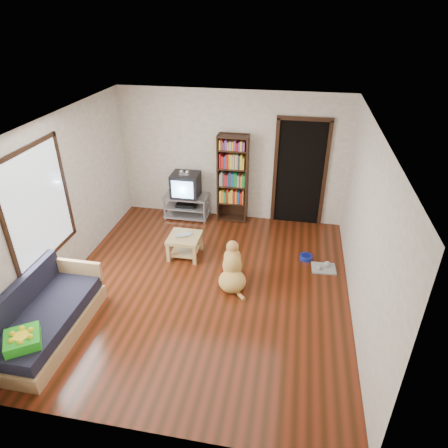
% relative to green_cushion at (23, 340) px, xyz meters
% --- Properties ---
extents(ground, '(5.00, 5.00, 0.00)m').
position_rel_green_cushion_xyz_m(ground, '(1.75, 1.96, -0.49)').
color(ground, '#5E2010').
rests_on(ground, ground).
extents(ceiling, '(5.00, 5.00, 0.00)m').
position_rel_green_cushion_xyz_m(ceiling, '(1.75, 1.96, 2.11)').
color(ceiling, white).
rests_on(ceiling, ground).
extents(wall_back, '(4.50, 0.00, 4.50)m').
position_rel_green_cushion_xyz_m(wall_back, '(1.75, 4.46, 0.81)').
color(wall_back, silver).
rests_on(wall_back, ground).
extents(wall_front, '(4.50, 0.00, 4.50)m').
position_rel_green_cushion_xyz_m(wall_front, '(1.75, -0.54, 0.81)').
color(wall_front, silver).
rests_on(wall_front, ground).
extents(wall_left, '(0.00, 5.00, 5.00)m').
position_rel_green_cushion_xyz_m(wall_left, '(-0.50, 1.96, 0.81)').
color(wall_left, silver).
rests_on(wall_left, ground).
extents(wall_right, '(0.00, 5.00, 5.00)m').
position_rel_green_cushion_xyz_m(wall_right, '(4.00, 1.96, 0.81)').
color(wall_right, silver).
rests_on(wall_right, ground).
extents(green_cushion, '(0.55, 0.55, 0.13)m').
position_rel_green_cushion_xyz_m(green_cushion, '(0.00, 0.00, 0.00)').
color(green_cushion, green).
rests_on(green_cushion, sofa).
extents(laptop, '(0.35, 0.31, 0.02)m').
position_rel_green_cushion_xyz_m(laptop, '(1.20, 2.77, -0.07)').
color(laptop, silver).
rests_on(laptop, coffee_table).
extents(dog_bowl, '(0.22, 0.22, 0.08)m').
position_rel_green_cushion_xyz_m(dog_bowl, '(3.33, 3.07, -0.45)').
color(dog_bowl, navy).
rests_on(dog_bowl, ground).
extents(grey_rag, '(0.42, 0.34, 0.03)m').
position_rel_green_cushion_xyz_m(grey_rag, '(3.63, 2.82, -0.47)').
color(grey_rag, '#A7A7A7').
rests_on(grey_rag, ground).
extents(window, '(0.03, 1.46, 1.70)m').
position_rel_green_cushion_xyz_m(window, '(-0.48, 1.46, 1.01)').
color(window, white).
rests_on(window, wall_left).
extents(doorway, '(1.03, 0.05, 2.19)m').
position_rel_green_cushion_xyz_m(doorway, '(3.10, 4.44, 0.63)').
color(doorway, black).
rests_on(doorway, wall_back).
extents(tv_stand, '(0.90, 0.45, 0.50)m').
position_rel_green_cushion_xyz_m(tv_stand, '(0.85, 4.21, -0.22)').
color(tv_stand, '#99999E').
rests_on(tv_stand, ground).
extents(crt_tv, '(0.55, 0.52, 0.58)m').
position_rel_green_cushion_xyz_m(crt_tv, '(0.85, 4.23, 0.26)').
color(crt_tv, black).
rests_on(crt_tv, tv_stand).
extents(bookshelf, '(0.60, 0.30, 1.80)m').
position_rel_green_cushion_xyz_m(bookshelf, '(1.80, 4.30, 0.51)').
color(bookshelf, black).
rests_on(bookshelf, ground).
extents(sofa, '(0.80, 1.80, 0.80)m').
position_rel_green_cushion_xyz_m(sofa, '(-0.12, 0.58, -0.22)').
color(sofa, tan).
rests_on(sofa, ground).
extents(coffee_table, '(0.55, 0.55, 0.40)m').
position_rel_green_cushion_xyz_m(coffee_table, '(1.20, 2.80, -0.21)').
color(coffee_table, tan).
rests_on(coffee_table, ground).
extents(dog, '(0.51, 0.81, 0.70)m').
position_rel_green_cushion_xyz_m(dog, '(2.16, 2.15, -0.23)').
color(dog, gold).
rests_on(dog, ground).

